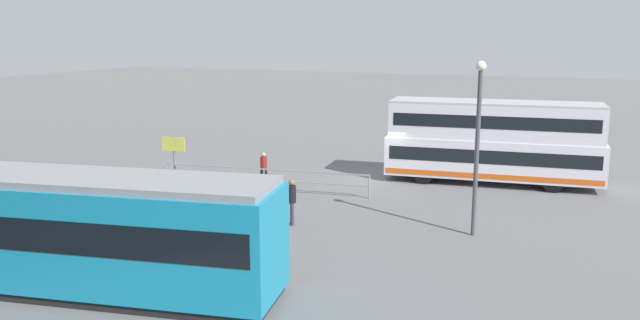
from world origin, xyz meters
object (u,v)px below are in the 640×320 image
Objects in this scene: tram_yellow at (60,229)px; double_decker_bus at (493,142)px; street_lamp at (478,134)px; info_sign at (174,150)px; pedestrian_near_railing at (264,166)px; pedestrian_crossing at (292,199)px.

double_decker_bus is at bearing -117.09° from tram_yellow.
street_lamp is (-9.99, -9.57, 1.96)m from tram_yellow.
double_decker_bus is 15.38m from info_sign.
tram_yellow is at bearing 92.89° from pedestrian_near_railing.
info_sign is 14.92m from street_lamp.
info_sign is at bearing 24.89° from double_decker_bus.
street_lamp reaches higher than pedestrian_near_railing.
pedestrian_crossing is (5.93, 10.09, -1.00)m from double_decker_bus.
pedestrian_crossing is at bearing 12.26° from street_lamp.
pedestrian_near_railing is at bearing 25.59° from double_decker_bus.
double_decker_bus reaches higher than pedestrian_near_railing.
tram_yellow is at bearing 62.91° from double_decker_bus.
street_lamp is (-6.60, -1.44, 2.68)m from pedestrian_crossing.
tram_yellow is 8.84m from pedestrian_crossing.
street_lamp is (-14.62, 2.18, 2.00)m from info_sign.
double_decker_bus is 6.50× the size of pedestrian_near_railing.
info_sign is (3.95, 1.69, 0.79)m from pedestrian_near_railing.
pedestrian_near_railing is (0.68, -13.43, -0.84)m from tram_yellow.
pedestrian_crossing is at bearing 127.46° from pedestrian_near_railing.
pedestrian_near_railing is 4.37m from info_sign.
tram_yellow is 13.97m from street_lamp.
tram_yellow is at bearing 67.40° from pedestrian_crossing.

